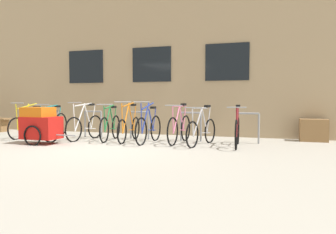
% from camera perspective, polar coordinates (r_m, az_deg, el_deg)
% --- Properties ---
extents(ground_plane, '(42.00, 42.00, 0.00)m').
position_cam_1_polar(ground_plane, '(7.68, -11.26, -5.41)').
color(ground_plane, '#B2ADA0').
extents(storefront_building, '(28.00, 5.49, 6.24)m').
position_cam_1_polar(storefront_building, '(13.25, 1.34, 11.74)').
color(storefront_building, tan).
rests_on(storefront_building, ground).
extents(bike_rack, '(6.60, 0.05, 0.80)m').
position_cam_1_polar(bike_rack, '(9.28, -5.01, -0.88)').
color(bike_rack, gray).
rests_on(bike_rack, ground).
extents(bicycle_teal, '(0.44, 1.81, 1.02)m').
position_cam_1_polar(bicycle_teal, '(10.21, -19.74, -1.23)').
color(bicycle_teal, black).
rests_on(bicycle_teal, ground).
extents(bicycle_pink, '(0.44, 1.71, 1.04)m').
position_cam_1_polar(bicycle_pink, '(8.41, 2.03, -1.93)').
color(bicycle_pink, black).
rests_on(bicycle_pink, ground).
extents(bicycle_silver, '(0.53, 1.66, 1.01)m').
position_cam_1_polar(bicycle_silver, '(8.06, 5.93, -2.34)').
color(bicycle_silver, black).
rests_on(bicycle_silver, ground).
extents(bicycle_orange, '(0.44, 1.75, 1.10)m').
position_cam_1_polar(bicycle_orange, '(8.83, -6.81, -1.80)').
color(bicycle_orange, black).
rests_on(bicycle_orange, ground).
extents(bicycle_white, '(0.44, 1.65, 1.07)m').
position_cam_1_polar(bicycle_white, '(9.39, -14.36, -1.55)').
color(bicycle_white, black).
rests_on(bicycle_white, ground).
extents(bicycle_yellow, '(0.44, 1.64, 1.06)m').
position_cam_1_polar(bicycle_yellow, '(10.45, -23.15, -1.34)').
color(bicycle_yellow, black).
rests_on(bicycle_yellow, ground).
extents(bicycle_green, '(0.44, 1.66, 1.03)m').
position_cam_1_polar(bicycle_green, '(9.10, -10.07, -1.67)').
color(bicycle_green, black).
rests_on(bicycle_green, ground).
extents(bicycle_maroon, '(0.44, 1.69, 1.02)m').
position_cam_1_polar(bicycle_maroon, '(7.97, 12.05, -2.35)').
color(bicycle_maroon, black).
rests_on(bicycle_maroon, ground).
extents(bicycle_blue, '(0.44, 1.70, 1.10)m').
position_cam_1_polar(bicycle_blue, '(8.46, -3.39, -1.92)').
color(bicycle_blue, black).
rests_on(bicycle_blue, ground).
extents(bike_trailer, '(1.45, 0.71, 0.95)m').
position_cam_1_polar(bike_trailer, '(8.86, -21.42, -1.24)').
color(bike_trailer, red).
rests_on(bike_trailer, ground).
extents(planter_box, '(0.70, 0.44, 0.60)m').
position_cam_1_polar(planter_box, '(9.59, 24.16, -2.13)').
color(planter_box, olive).
rests_on(planter_box, ground).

